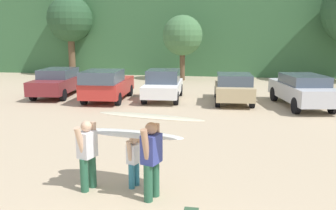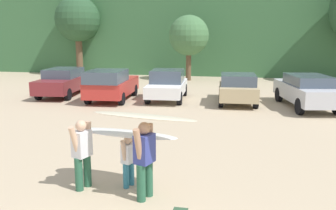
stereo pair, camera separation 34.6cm
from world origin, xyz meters
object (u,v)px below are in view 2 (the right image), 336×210
parked_car_red (111,84)px  parked_car_white (167,85)px  parked_car_maroon (64,81)px  surfboard_cream (143,116)px  parked_car_tan (238,88)px  person_adult (145,156)px  parked_car_silver (307,90)px  person_companion (82,150)px  person_child (128,158)px  surfboard_white (126,133)px

parked_car_red → parked_car_white: size_ratio=1.05×
parked_car_maroon → surfboard_cream: size_ratio=1.99×
parked_car_tan → person_adult: person_adult is taller
parked_car_silver → person_companion: person_companion is taller
parked_car_maroon → parked_car_red: (3.14, -1.03, 0.06)m
parked_car_maroon → person_companion: (6.32, -11.16, 0.08)m
person_adult → person_child: bearing=-26.5°
parked_car_maroon → person_child: bearing=-152.5°
parked_car_silver → surfboard_white: bearing=140.4°
person_child → surfboard_cream: 1.20m
person_companion → person_child: bearing=-144.6°
parked_car_tan → surfboard_white: size_ratio=1.63×
parked_car_red → parked_car_silver: 9.39m
parked_car_white → person_adult: (1.90, -11.21, 0.13)m
surfboard_cream → parked_car_red: bearing=-55.7°
parked_car_red → surfboard_cream: size_ratio=1.80×
surfboard_cream → surfboard_white: (-0.53, 0.47, -0.52)m
person_adult → surfboard_cream: 0.80m
person_child → parked_car_silver: bearing=-100.0°
person_adult → parked_car_white: bearing=-62.5°
parked_car_white → person_companion: bearing=178.5°
parked_car_maroon → person_companion: person_companion is taller
person_adult → person_child: size_ratio=1.39×
person_adult → parked_car_tan: bearing=-80.7°
person_adult → parked_car_maroon: bearing=-37.7°
person_companion → parked_car_maroon: bearing=-42.6°
parked_car_white → person_companion: 11.01m
parked_car_red → person_child: (4.12, -9.83, -0.18)m
parked_car_silver → person_adult: (-4.76, -10.46, 0.09)m
parked_car_maroon → parked_car_white: 5.87m
parked_car_silver → surfboard_cream: size_ratio=2.04×
person_adult → person_companion: bearing=9.9°
parked_car_red → person_companion: (3.18, -10.13, 0.03)m
parked_car_red → person_companion: parked_car_red is taller
parked_car_tan → parked_car_silver: size_ratio=0.84×
parked_car_maroon → person_adult: person_adult is taller
parked_car_maroon → person_companion: 12.82m
person_adult → person_child: person_adult is taller
parked_car_maroon → parked_car_silver: size_ratio=0.97×
parked_car_maroon → person_child: parked_car_maroon is taller
parked_car_white → person_adult: bearing=-174.2°
parked_car_white → person_child: (1.39, -10.71, -0.12)m
parked_car_silver → surfboard_white: 11.22m
parked_car_tan → person_child: 10.70m
parked_car_maroon → person_adult: 13.76m
person_companion → surfboard_white: bearing=-137.3°
parked_car_white → surfboard_white: 10.69m
parked_car_maroon → surfboard_white: size_ratio=1.90×
parked_car_white → parked_car_silver: parked_car_white is taller
person_companion → parked_car_white: bearing=-69.7°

